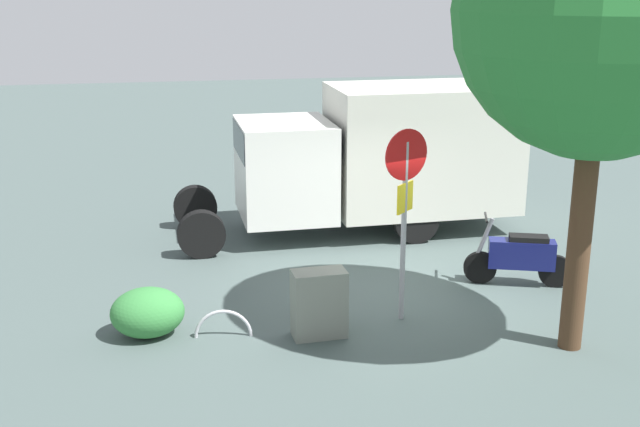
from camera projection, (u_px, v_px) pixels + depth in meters
ground_plane at (388, 295)px, 13.02m from camera, size 60.00×60.00×0.00m
box_truck_near at (378, 153)px, 15.98m from camera, size 6.94×2.31×2.97m
motorcycle at (520, 256)px, 13.31m from camera, size 1.74×0.81×1.20m
stop_sign at (405, 195)px, 11.56m from camera, size 0.71×0.33×2.96m
street_tree at (602, 12)px, 9.89m from camera, size 3.79×3.79×6.53m
utility_cabinet at (319, 304)px, 11.39m from camera, size 0.80×0.45×1.01m
bike_rack_hoop at (224, 337)px, 11.50m from camera, size 0.85×0.14×0.85m
shrub_near_sign at (148, 312)px, 11.43m from camera, size 1.07×0.88×0.73m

